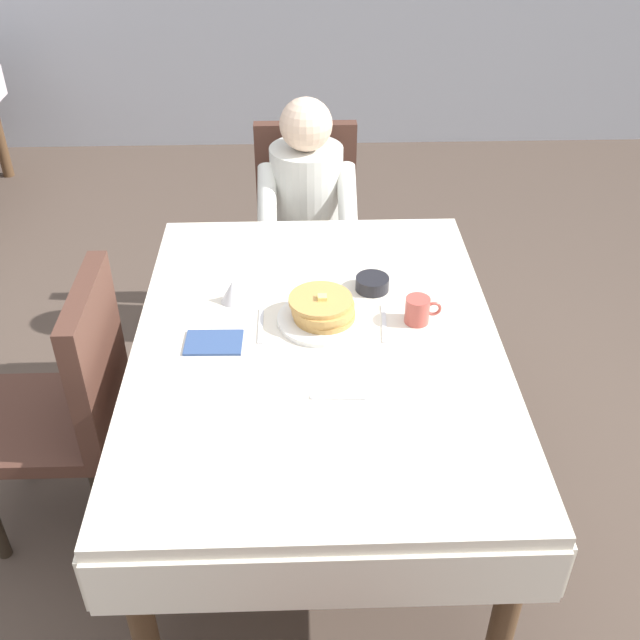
{
  "coord_description": "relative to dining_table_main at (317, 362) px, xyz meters",
  "views": [
    {
      "loc": [
        -0.05,
        -1.79,
        2.09
      ],
      "look_at": [
        0.01,
        0.03,
        0.79
      ],
      "focal_mm": 41.9,
      "sensor_mm": 36.0,
      "label": 1
    }
  ],
  "objects": [
    {
      "name": "chair_diner",
      "position": [
        -0.01,
        1.17,
        -0.12
      ],
      "size": [
        0.44,
        0.45,
        0.93
      ],
      "rotation": [
        0.0,
        0.0,
        3.14
      ],
      "color": "#4C2D23",
      "rests_on": "ground"
    },
    {
      "name": "syrup_pitcher",
      "position": [
        -0.26,
        0.21,
        0.13
      ],
      "size": [
        0.08,
        0.08,
        0.07
      ],
      "color": "silver",
      "rests_on": "dining_table_main"
    },
    {
      "name": "breakfast_stack",
      "position": [
        0.02,
        0.09,
        0.14
      ],
      "size": [
        0.21,
        0.21,
        0.08
      ],
      "color": "tan",
      "rests_on": "plate_breakfast"
    },
    {
      "name": "diner_person",
      "position": [
        -0.01,
        1.01,
        0.02
      ],
      "size": [
        0.4,
        0.43,
        1.12
      ],
      "rotation": [
        0.0,
        0.0,
        3.14
      ],
      "color": "silver",
      "rests_on": "ground"
    },
    {
      "name": "plate_breakfast",
      "position": [
        0.02,
        0.09,
        0.1
      ],
      "size": [
        0.28,
        0.28,
        0.02
      ],
      "primitive_type": "cylinder",
      "color": "white",
      "rests_on": "dining_table_main"
    },
    {
      "name": "napkin_folded",
      "position": [
        -0.31,
        -0.01,
        0.09
      ],
      "size": [
        0.17,
        0.12,
        0.01
      ],
      "primitive_type": "cube",
      "rotation": [
        0.0,
        0.0,
        -0.02
      ],
      "color": "#334C7F",
      "rests_on": "dining_table_main"
    },
    {
      "name": "knife_right_of_plate",
      "position": [
        0.21,
        0.07,
        0.09
      ],
      "size": [
        0.03,
        0.2,
        0.0
      ],
      "primitive_type": "cube",
      "rotation": [
        0.0,
        0.0,
        1.49
      ],
      "color": "silver",
      "rests_on": "dining_table_main"
    },
    {
      "name": "bowl_butter",
      "position": [
        0.19,
        0.27,
        0.11
      ],
      "size": [
        0.11,
        0.11,
        0.04
      ],
      "primitive_type": "cylinder",
      "color": "black",
      "rests_on": "dining_table_main"
    },
    {
      "name": "spoon_near_edge",
      "position": [
        0.05,
        -0.27,
        0.09
      ],
      "size": [
        0.15,
        0.02,
        0.0
      ],
      "primitive_type": "cube",
      "rotation": [
        0.0,
        0.0,
        -0.04
      ],
      "color": "silver",
      "rests_on": "dining_table_main"
    },
    {
      "name": "dining_table_main",
      "position": [
        0.0,
        0.0,
        0.0
      ],
      "size": [
        1.12,
        1.52,
        0.74
      ],
      "color": "silver",
      "rests_on": "ground"
    },
    {
      "name": "fork_left_of_plate",
      "position": [
        -0.17,
        0.07,
        0.09
      ],
      "size": [
        0.01,
        0.18,
        0.0
      ],
      "primitive_type": "cube",
      "rotation": [
        0.0,
        0.0,
        1.57
      ],
      "color": "silver",
      "rests_on": "dining_table_main"
    },
    {
      "name": "chair_left_side",
      "position": [
        -0.77,
        0.0,
        -0.12
      ],
      "size": [
        0.45,
        0.44,
        0.93
      ],
      "rotation": [
        0.0,
        0.0,
        1.57
      ],
      "color": "#4C2D23",
      "rests_on": "ground"
    },
    {
      "name": "cup_coffee",
      "position": [
        0.31,
        0.08,
        0.13
      ],
      "size": [
        0.11,
        0.08,
        0.08
      ],
      "color": "#B24C42",
      "rests_on": "dining_table_main"
    },
    {
      "name": "ground_plane",
      "position": [
        0.0,
        0.0,
        -0.65
      ],
      "size": [
        14.0,
        14.0,
        0.0
      ],
      "primitive_type": "plane",
      "color": "brown"
    }
  ]
}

